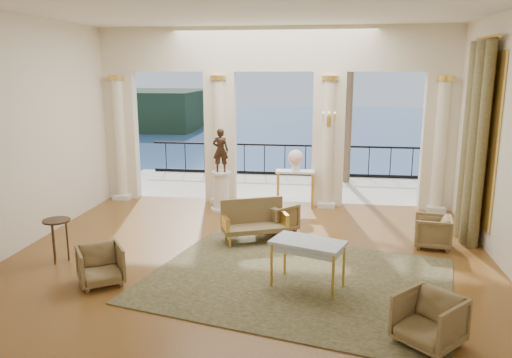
% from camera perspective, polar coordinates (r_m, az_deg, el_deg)
% --- Properties ---
extents(floor, '(9.00, 9.00, 0.00)m').
position_cam_1_polar(floor, '(9.63, -0.59, -8.65)').
color(floor, '#532C16').
rests_on(floor, ground).
extents(room_walls, '(9.00, 9.00, 9.00)m').
position_cam_1_polar(room_walls, '(7.90, -1.89, 8.17)').
color(room_walls, '#F1E4CA').
rests_on(room_walls, ground).
extents(arcade, '(9.00, 0.56, 4.50)m').
position_cam_1_polar(arcade, '(12.80, 2.03, 8.51)').
color(arcade, '#F1E8C6').
rests_on(arcade, ground).
extents(terrace, '(10.00, 3.60, 0.10)m').
position_cam_1_polar(terrace, '(15.15, 2.77, -0.95)').
color(terrace, '#B9B198').
rests_on(terrace, ground).
extents(balustrade, '(9.00, 0.06, 1.03)m').
position_cam_1_polar(balustrade, '(16.61, 3.32, 1.86)').
color(balustrade, black).
rests_on(balustrade, terrace).
extents(palm_tree, '(2.00, 2.00, 4.50)m').
position_cam_1_polar(palm_tree, '(15.49, 10.86, 14.58)').
color(palm_tree, '#4C3823').
rests_on(palm_tree, terrace).
extents(headland, '(22.00, 18.00, 6.00)m').
position_cam_1_polar(headland, '(85.13, -13.56, 7.82)').
color(headland, black).
rests_on(headland, sea).
extents(sea, '(160.00, 160.00, 0.00)m').
position_cam_1_polar(sea, '(69.53, 7.03, 4.60)').
color(sea, '#294E88').
rests_on(sea, ground).
extents(curtain, '(0.33, 1.40, 4.09)m').
position_cam_1_polar(curtain, '(10.87, 23.69, 3.76)').
color(curtain, brown).
rests_on(curtain, ground).
extents(window_frame, '(0.04, 1.60, 3.40)m').
position_cam_1_polar(window_frame, '(10.91, 24.67, 4.13)').
color(window_frame, gold).
rests_on(window_frame, room_walls).
extents(wall_sconce, '(0.30, 0.11, 0.33)m').
position_cam_1_polar(wall_sconce, '(12.44, 8.33, 6.63)').
color(wall_sconce, gold).
rests_on(wall_sconce, arcade).
extents(rug, '(5.61, 4.80, 0.02)m').
position_cam_1_polar(rug, '(8.57, 4.73, -11.39)').
color(rug, '#2D3319').
rests_on(rug, ground).
extents(armchair_a, '(0.93, 0.92, 0.71)m').
position_cam_1_polar(armchair_a, '(8.67, -17.37, -9.19)').
color(armchair_a, '#4D3822').
rests_on(armchair_a, ground).
extents(armchair_b, '(0.99, 0.99, 0.74)m').
position_cam_1_polar(armchair_b, '(6.95, 19.19, -14.76)').
color(armchair_b, '#4D3822').
rests_on(armchair_b, ground).
extents(armchair_c, '(0.73, 0.77, 0.70)m').
position_cam_1_polar(armchair_c, '(10.52, 19.54, -5.52)').
color(armchair_c, '#4D3822').
rests_on(armchair_c, ground).
extents(armchair_d, '(0.97, 0.97, 0.73)m').
position_cam_1_polar(armchair_d, '(10.81, 2.48, -4.22)').
color(armchair_d, '#4D3822').
rests_on(armchair_d, ground).
extents(settee, '(1.42, 1.03, 0.87)m').
position_cam_1_polar(settee, '(10.25, -0.26, -4.77)').
color(settee, '#4D3822').
rests_on(settee, ground).
extents(game_table, '(1.29, 0.97, 0.79)m').
position_cam_1_polar(game_table, '(8.08, 5.96, -7.61)').
color(game_table, '#A1B6C9').
rests_on(game_table, ground).
extents(pedestal, '(0.54, 0.54, 0.99)m').
position_cam_1_polar(pedestal, '(12.44, -4.00, -1.46)').
color(pedestal, silver).
rests_on(pedestal, ground).
extents(statue, '(0.39, 0.26, 1.06)m').
position_cam_1_polar(statue, '(12.23, -4.07, 3.30)').
color(statue, '#312016').
rests_on(statue, pedestal).
extents(console_table, '(1.00, 0.41, 0.94)m').
position_cam_1_polar(console_table, '(12.73, 4.52, 0.25)').
color(console_table, silver).
rests_on(console_table, ground).
extents(urn, '(0.40, 0.40, 0.53)m').
position_cam_1_polar(urn, '(12.64, 4.56, 2.31)').
color(urn, white).
rests_on(urn, console_table).
extents(side_table, '(0.49, 0.49, 0.80)m').
position_cam_1_polar(side_table, '(9.79, -21.81, -4.98)').
color(side_table, black).
rests_on(side_table, ground).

